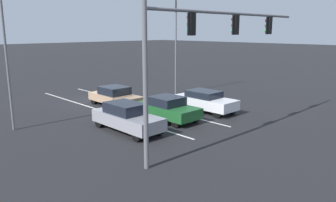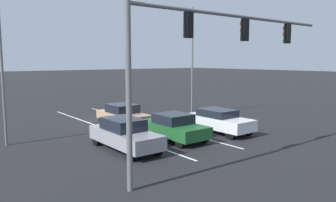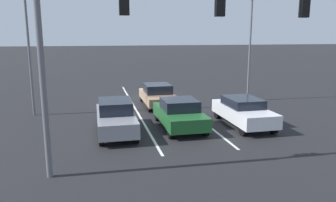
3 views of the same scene
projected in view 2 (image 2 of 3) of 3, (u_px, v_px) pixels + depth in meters
ground_plane at (107, 120)px, 24.78m from camera, size 240.00×240.00×0.00m
lane_stripe_left_divider at (146, 123)px, 23.51m from camera, size 0.12×17.76×0.01m
lane_stripe_center_divider at (105, 128)px, 21.54m from camera, size 0.12×17.76×0.01m
car_white_leftlane_front at (218, 120)px, 20.32m from camera, size 1.82×4.51×1.45m
car_darkgreen_midlane_front at (173, 127)px, 18.48m from camera, size 1.94×4.35×1.48m
car_gray_rightlane_front at (125, 134)px, 16.37m from camera, size 1.74×4.59×1.58m
car_tan_midlane_second at (123, 114)px, 22.71m from camera, size 1.92×4.45×1.44m
traffic_signal_gantry at (209, 45)px, 12.99m from camera, size 11.50×0.37×6.79m
street_lamp_right_shoulder at (4, 48)px, 16.81m from camera, size 1.61×0.24×9.03m
street_lamp_left_shoulder at (191, 54)px, 26.36m from camera, size 1.80×0.24×8.67m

